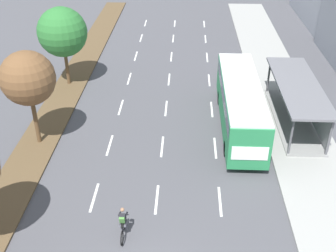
# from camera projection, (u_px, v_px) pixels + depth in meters

# --- Properties ---
(median_strip) EXTENTS (2.60, 52.00, 0.12)m
(median_strip) POSITION_uv_depth(u_px,v_px,m) (70.00, 86.00, 35.33)
(median_strip) COLOR brown
(median_strip) RESTS_ON ground
(sidewalk_right) EXTENTS (4.50, 52.00, 0.15)m
(sidewalk_right) POSITION_uv_depth(u_px,v_px,m) (280.00, 90.00, 34.64)
(sidewalk_right) COLOR #9E9E99
(sidewalk_right) RESTS_ON ground
(lane_divider_left) EXTENTS (0.14, 44.17, 0.01)m
(lane_divider_left) POSITION_uv_depth(u_px,v_px,m) (121.00, 107.00, 32.26)
(lane_divider_left) COLOR white
(lane_divider_left) RESTS_ON ground
(lane_divider_center) EXTENTS (0.14, 44.17, 0.01)m
(lane_divider_center) POSITION_uv_depth(u_px,v_px,m) (166.00, 108.00, 32.12)
(lane_divider_center) COLOR white
(lane_divider_center) RESTS_ON ground
(lane_divider_right) EXTENTS (0.14, 44.17, 0.01)m
(lane_divider_right) POSITION_uv_depth(u_px,v_px,m) (212.00, 109.00, 31.98)
(lane_divider_right) COLOR white
(lane_divider_right) RESTS_ON ground
(bus_shelter) EXTENTS (2.90, 9.66, 2.86)m
(bus_shelter) POSITION_uv_depth(u_px,v_px,m) (300.00, 99.00, 29.43)
(bus_shelter) COLOR gray
(bus_shelter) RESTS_ON sidewalk_right
(bus) EXTENTS (2.54, 11.29, 3.37)m
(bus) POSITION_uv_depth(u_px,v_px,m) (241.00, 101.00, 28.71)
(bus) COLOR #28844C
(bus) RESTS_ON ground
(cyclist) EXTENTS (0.46, 1.82, 1.71)m
(cyclist) POSITION_uv_depth(u_px,v_px,m) (123.00, 224.00, 20.53)
(cyclist) COLOR black
(cyclist) RESTS_ON ground
(median_tree_second) EXTENTS (3.42, 3.42, 6.33)m
(median_tree_second) POSITION_uv_depth(u_px,v_px,m) (28.00, 78.00, 25.60)
(median_tree_second) COLOR brown
(median_tree_second) RESTS_ON median_strip
(median_tree_third) EXTENTS (3.97, 3.97, 6.47)m
(median_tree_third) POSITION_uv_depth(u_px,v_px,m) (62.00, 32.00, 33.32)
(median_tree_third) COLOR brown
(median_tree_third) RESTS_ON median_strip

